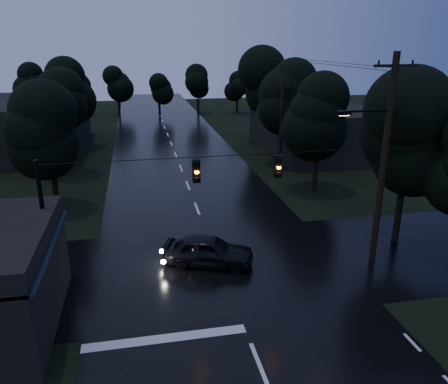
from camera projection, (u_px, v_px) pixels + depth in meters
name	position (u px, v px, depth m)	size (l,w,h in m)	color
main_road	(181.00, 168.00, 37.94)	(12.00, 120.00, 0.02)	black
cross_street	(220.00, 267.00, 21.24)	(60.00, 9.00, 0.02)	black
building_far_right	(316.00, 129.00, 43.56)	(10.00, 14.00, 4.40)	black
building_far_left	(31.00, 125.00, 43.80)	(10.00, 16.00, 5.00)	black
utility_pole_main	(382.00, 159.00, 20.00)	(3.50, 0.30, 10.00)	black
utility_pole_far	(281.00, 125.00, 36.39)	(2.00, 0.30, 7.50)	black
anchor_pole_left	(46.00, 231.00, 17.94)	(0.18, 0.18, 6.00)	black
span_signals	(237.00, 168.00, 18.72)	(15.00, 0.37, 1.12)	black
tree_corner_near	(409.00, 133.00, 22.11)	(4.48, 4.48, 9.44)	black
tree_left_a	(48.00, 129.00, 27.14)	(3.92, 3.92, 8.26)	black
tree_left_b	(57.00, 106.00, 34.33)	(4.20, 4.20, 8.85)	black
tree_left_c	(66.00, 89.00, 43.38)	(4.48, 4.48, 9.44)	black
tree_right_a	(319.00, 114.00, 30.39)	(4.20, 4.20, 8.85)	black
tree_right_b	(289.00, 96.00, 37.80)	(4.48, 4.48, 9.44)	black
tree_right_c	(264.00, 82.00, 47.07)	(4.76, 4.76, 10.03)	black
car	(208.00, 251.00, 21.23)	(1.76, 4.38, 1.49)	black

